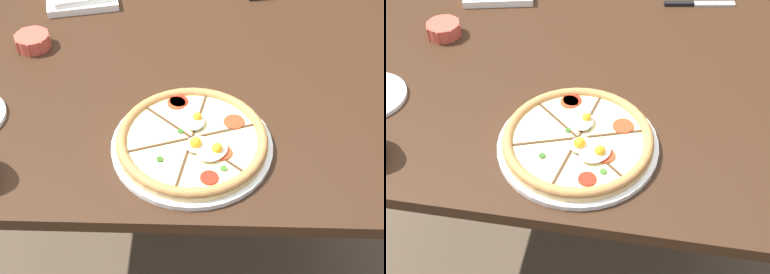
% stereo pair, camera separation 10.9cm
% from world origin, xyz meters
% --- Properties ---
extents(ground_plane, '(12.00, 12.00, 0.00)m').
position_xyz_m(ground_plane, '(0.00, 0.00, 0.00)').
color(ground_plane, brown).
extents(dining_table, '(1.28, 0.97, 0.76)m').
position_xyz_m(dining_table, '(0.00, 0.00, 0.66)').
color(dining_table, '#331E11').
rests_on(dining_table, ground_plane).
extents(pizza, '(0.34, 0.34, 0.05)m').
position_xyz_m(pizza, '(0.09, -0.29, 0.77)').
color(pizza, white).
rests_on(pizza, dining_table).
extents(ramekin_bowl, '(0.09, 0.09, 0.04)m').
position_xyz_m(ramekin_bowl, '(-0.33, 0.06, 0.77)').
color(ramekin_bowl, '#C64C3D').
rests_on(ramekin_bowl, dining_table).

